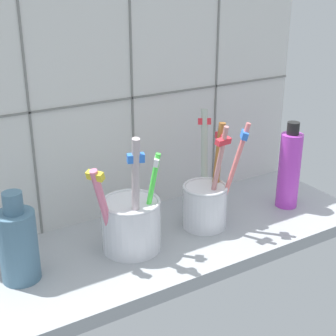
# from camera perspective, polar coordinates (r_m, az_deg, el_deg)

# --- Properties ---
(counter_slab) EXTENTS (0.64, 0.22, 0.02)m
(counter_slab) POSITION_cam_1_polar(r_m,az_deg,el_deg) (0.76, 0.17, -8.43)
(counter_slab) COLOR #9EA3A8
(counter_slab) RESTS_ON ground
(tile_wall_back) EXTENTS (0.64, 0.02, 0.45)m
(tile_wall_back) POSITION_cam_1_polar(r_m,az_deg,el_deg) (0.78, -4.50, 9.25)
(tile_wall_back) COLOR silver
(tile_wall_back) RESTS_ON ground
(toothbrush_cup_left) EXTENTS (0.11, 0.09, 0.18)m
(toothbrush_cup_left) POSITION_cam_1_polar(r_m,az_deg,el_deg) (0.71, -4.40, -6.03)
(toothbrush_cup_left) COLOR white
(toothbrush_cup_left) RESTS_ON counter_slab
(toothbrush_cup_right) EXTENTS (0.09, 0.11, 0.17)m
(toothbrush_cup_right) POSITION_cam_1_polar(r_m,az_deg,el_deg) (0.77, 4.24, -3.46)
(toothbrush_cup_right) COLOR white
(toothbrush_cup_right) RESTS_ON counter_slab
(ceramic_vase) EXTENTS (0.05, 0.05, 0.12)m
(ceramic_vase) POSITION_cam_1_polar(r_m,az_deg,el_deg) (0.67, -16.72, -8.24)
(ceramic_vase) COLOR slate
(ceramic_vase) RESTS_ON counter_slab
(soap_bottle) EXTENTS (0.04, 0.04, 0.15)m
(soap_bottle) POSITION_cam_1_polar(r_m,az_deg,el_deg) (0.85, 13.65, -0.09)
(soap_bottle) COLOR #C240CE
(soap_bottle) RESTS_ON counter_slab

